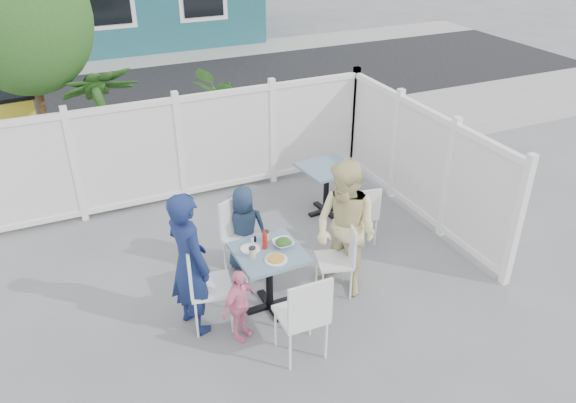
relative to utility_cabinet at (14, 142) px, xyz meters
name	(u,v)px	position (x,y,z in m)	size (l,w,h in m)	color
ground	(232,291)	(2.09, -4.00, -0.70)	(80.00, 80.00, 0.00)	slate
near_sidewalk	(158,164)	(2.09, -0.20, -0.70)	(24.00, 2.60, 0.01)	gray
street	(120,99)	(2.09, 3.50, -0.70)	(24.00, 5.00, 0.01)	black
far_sidewalk	(99,64)	(2.09, 6.60, -0.70)	(24.00, 1.60, 0.01)	gray
fence_back	(180,151)	(2.19, -1.60, 0.08)	(5.86, 0.08, 1.60)	white
fence_right	(420,164)	(5.09, -3.40, 0.08)	(0.08, 3.66, 1.60)	white
tree	(22,21)	(0.49, -0.70, 1.89)	(1.80, 1.62, 3.59)	#382316
utility_cabinet	(14,142)	(0.00, 0.00, 0.00)	(0.75, 0.54, 1.40)	yellow
potted_shrub_a	(109,131)	(1.33, -0.90, 0.29)	(1.11, 1.11, 1.98)	#254617
potted_shrub_b	(240,122)	(3.33, -1.00, 0.13)	(1.50, 1.30, 1.67)	#254617
main_table	(269,265)	(2.39, -4.45, -0.12)	(0.72, 0.72, 0.75)	#435972
spare_table	(327,177)	(3.95, -2.83, -0.14)	(0.75, 0.75, 0.73)	#435972
chair_left	(202,280)	(1.65, -4.42, -0.12)	(0.51, 0.53, 1.00)	white
chair_right	(341,254)	(3.24, -4.51, -0.18)	(0.48, 0.49, 0.89)	white
chair_back	(240,231)	(2.35, -3.66, -0.14)	(0.57, 0.56, 0.96)	white
chair_near	(305,312)	(2.40, -5.30, -0.12)	(0.46, 0.44, 1.00)	white
chair_spare	(363,211)	(3.99, -3.75, -0.21)	(0.44, 0.43, 0.84)	white
man	(189,263)	(1.54, -4.38, 0.10)	(0.59, 0.38, 1.60)	navy
woman	(346,230)	(3.30, -4.49, 0.10)	(0.78, 0.61, 1.61)	#DBC44E
boy	(244,228)	(2.43, -3.59, -0.16)	(0.53, 0.34, 1.08)	#1D2F49
toddler	(239,305)	(1.93, -4.76, -0.29)	(0.49, 0.20, 0.83)	pink
plate_main	(276,260)	(2.39, -4.63, 0.06)	(0.24, 0.24, 0.01)	white
plate_side	(250,249)	(2.22, -4.33, 0.06)	(0.21, 0.21, 0.01)	white
salad_bowl	(283,243)	(2.58, -4.41, 0.08)	(0.22, 0.22, 0.05)	white
coffee_cup_a	(252,253)	(2.19, -4.48, 0.10)	(0.07, 0.07, 0.11)	beige
coffee_cup_b	(265,237)	(2.43, -4.25, 0.11)	(0.08, 0.08, 0.11)	beige
ketchup_bottle	(265,241)	(2.38, -4.38, 0.14)	(0.06, 0.06, 0.18)	#AC1713
salt_shaker	(252,241)	(2.29, -4.24, 0.08)	(0.03, 0.03, 0.07)	white
pepper_shaker	(255,239)	(2.33, -4.21, 0.08)	(0.03, 0.03, 0.06)	black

